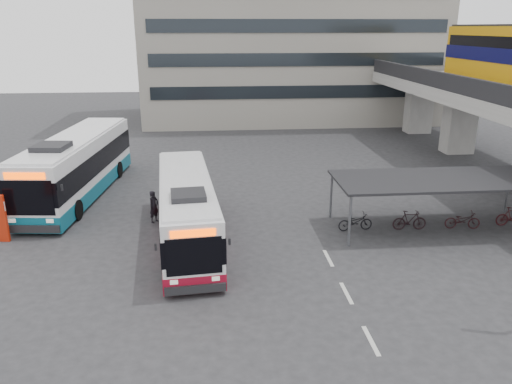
{
  "coord_description": "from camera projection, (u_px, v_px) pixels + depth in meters",
  "views": [
    {
      "loc": [
        -2.36,
        -19.19,
        9.5
      ],
      "look_at": [
        -0.34,
        3.34,
        2.0
      ],
      "focal_mm": 35.0,
      "sensor_mm": 36.0,
      "label": 1
    }
  ],
  "objects": [
    {
      "name": "pedestrian",
      "position": [
        154.0,
        207.0,
        25.31
      ],
      "size": [
        0.67,
        0.72,
        1.66
      ],
      "primitive_type": "imported",
      "rotation": [
        0.0,
        0.0,
        0.96
      ],
      "color": "black",
      "rests_on": "ground"
    },
    {
      "name": "sign_totem_mid",
      "position": [
        2.0,
        218.0,
        22.89
      ],
      "size": [
        0.49,
        0.22,
        2.28
      ],
      "rotation": [
        0.0,
        0.0,
        -0.16
      ],
      "color": "#B4210B",
      "rests_on": "ground"
    },
    {
      "name": "bus_main",
      "position": [
        187.0,
        210.0,
        22.99
      ],
      "size": [
        3.34,
        11.04,
        3.21
      ],
      "rotation": [
        0.0,
        0.0,
        0.09
      ],
      "color": "white",
      "rests_on": "ground"
    },
    {
      "name": "bus_teal",
      "position": [
        77.0,
        166.0,
        29.2
      ],
      "size": [
        4.12,
        13.06,
        3.8
      ],
      "rotation": [
        0.0,
        0.0,
        -0.11
      ],
      "color": "white",
      "rests_on": "ground"
    },
    {
      "name": "sign_totem_north",
      "position": [
        41.0,
        171.0,
        29.52
      ],
      "size": [
        0.59,
        0.2,
        2.74
      ],
      "rotation": [
        0.0,
        0.0,
        -0.04
      ],
      "color": "#B4210B",
      "rests_on": "ground"
    },
    {
      "name": "ground",
      "position": [
        271.0,
        260.0,
        21.33
      ],
      "size": [
        120.0,
        120.0,
        0.0
      ],
      "primitive_type": "plane",
      "color": "#28282B",
      "rests_on": "ground"
    },
    {
      "name": "road_markings",
      "position": [
        346.0,
        293.0,
        18.71
      ],
      "size": [
        0.15,
        7.6,
        0.01
      ],
      "color": "beige",
      "rests_on": "ground"
    },
    {
      "name": "bike_shelter",
      "position": [
        436.0,
        196.0,
        24.37
      ],
      "size": [
        10.0,
        4.0,
        2.54
      ],
      "color": "#595B60",
      "rests_on": "ground"
    }
  ]
}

